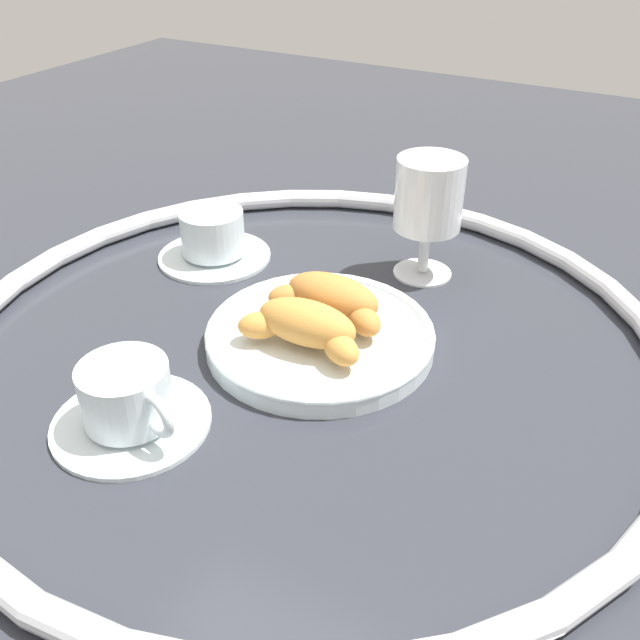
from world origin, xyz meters
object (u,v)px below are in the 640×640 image
(pastry_plate, at_px, (320,336))
(croissant_small, at_px, (305,326))
(croissant_large, at_px, (331,299))
(juice_glass_left, at_px, (429,198))
(coffee_cup_far, at_px, (213,238))
(coffee_cup_near, at_px, (128,402))

(pastry_plate, relative_size, croissant_small, 1.66)
(croissant_large, height_order, croissant_small, same)
(croissant_large, bearing_deg, juice_glass_left, -102.10)
(croissant_small, xyz_separation_m, coffee_cup_far, (0.20, -0.13, -0.01))
(coffee_cup_near, relative_size, coffee_cup_far, 1.00)
(coffee_cup_far, xyz_separation_m, juice_glass_left, (-0.24, -0.09, 0.07))
(juice_glass_left, bearing_deg, croissant_small, 81.40)
(croissant_large, height_order, coffee_cup_far, croissant_large)
(coffee_cup_far, height_order, juice_glass_left, juice_glass_left)
(pastry_plate, height_order, coffee_cup_far, coffee_cup_far)
(croissant_small, bearing_deg, coffee_cup_near, 61.31)
(juice_glass_left, bearing_deg, coffee_cup_far, 19.78)
(croissant_large, xyz_separation_m, croissant_small, (-0.00, 0.05, 0.00))
(croissant_small, bearing_deg, juice_glass_left, -98.60)
(croissant_large, bearing_deg, croissant_small, 92.00)
(pastry_plate, distance_m, croissant_large, 0.04)
(croissant_large, height_order, juice_glass_left, juice_glass_left)
(coffee_cup_near, relative_size, juice_glass_left, 0.97)
(coffee_cup_near, distance_m, coffee_cup_far, 0.31)
(croissant_small, relative_size, juice_glass_left, 0.98)
(pastry_plate, distance_m, coffee_cup_far, 0.23)
(croissant_large, relative_size, juice_glass_left, 0.98)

